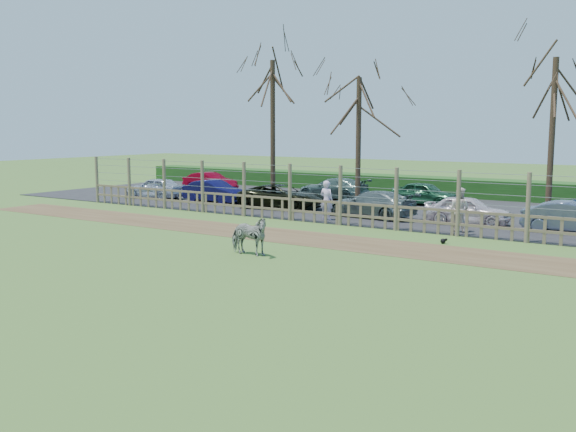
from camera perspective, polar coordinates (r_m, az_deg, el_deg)
The scene contains 21 objects.
ground at distance 20.32m, azimuth -6.25°, elevation -3.67°, with size 120.00×120.00×0.00m, color olive.
dirt_strip at distance 23.90m, azimuth 0.62°, elevation -1.87°, with size 34.00×2.80×0.01m, color brown.
asphalt at distance 32.68m, azimuth 10.11°, elevation 0.66°, with size 44.00×13.00×0.04m, color #232326.
hedge at distance 39.13m, azimuth 14.17°, elevation 2.50°, with size 46.00×2.00×1.10m, color #1E4716.
fence at distance 26.77m, azimuth 4.66°, elevation 0.88°, with size 30.16×0.16×2.50m.
tree_left at distance 33.85m, azimuth -1.37°, elevation 10.52°, with size 4.80×4.80×7.88m.
tree_mid at distance 32.38m, azimuth 6.32°, elevation 9.27°, with size 4.80×4.80×6.83m.
tree_right at distance 29.92m, azimuth 22.56°, elevation 9.56°, with size 4.80×4.80×7.35m.
zebra at distance 20.46m, azimuth -3.53°, elevation -1.74°, with size 0.69×1.51×1.28m, color gray.
visitor_a at distance 28.03m, azimuth 3.45°, elevation 1.41°, with size 0.63×0.41×1.72m, color silver.
visitor_b at distance 25.66m, azimuth 14.96°, elevation 0.56°, with size 0.84×0.65×1.72m, color beige.
crow at distance 23.18m, azimuth 13.65°, elevation -2.17°, with size 0.25×0.19×0.20m.
car_0 at distance 37.31m, azimuth -11.70°, elevation 2.46°, with size 1.42×3.52×1.20m, color #B3BBCB.
car_1 at distance 34.72m, azimuth -6.57°, elevation 2.18°, with size 1.27×3.64×1.20m, color #100F44.
car_2 at distance 31.92m, azimuth -0.64°, elevation 1.74°, with size 1.99×4.32×1.20m, color black.
car_3 at distance 29.04m, azimuth 7.46°, elevation 1.06°, with size 1.68×4.13×1.20m, color slate.
car_4 at distance 27.73m, azimuth 15.65°, elevation 0.51°, with size 1.42×3.52×1.20m, color silver.
car_5 at distance 26.78m, azimuth 23.96°, elevation -0.13°, with size 1.27×3.64×1.20m, color #4F596E.
car_7 at distance 40.87m, azimuth -6.94°, elevation 3.03°, with size 1.27×3.64×1.20m, color maroon.
car_9 at distance 36.31m, azimuth 4.03°, elevation 2.46°, with size 1.68×4.13×1.20m, color #4D6860.
car_10 at distance 34.17m, azimuth 12.07°, elevation 1.97°, with size 1.42×3.52×1.20m, color #1E4F31.
Camera 1 is at (12.68, -15.35, 4.05)m, focal length 40.00 mm.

